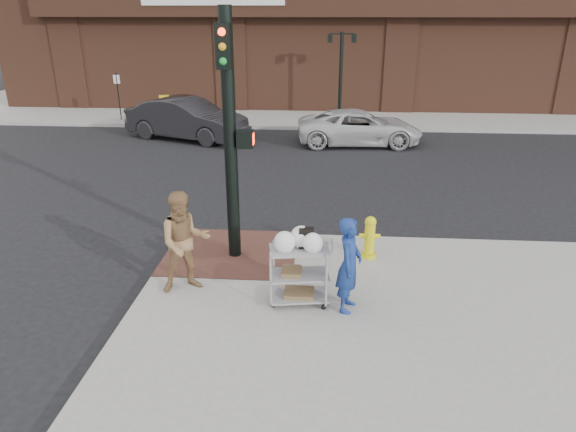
# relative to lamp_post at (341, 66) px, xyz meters

# --- Properties ---
(ground) EXTENTS (220.00, 220.00, 0.00)m
(ground) POSITION_rel_lamp_post_xyz_m (-2.00, -16.00, -2.62)
(ground) COLOR black
(ground) RESTS_ON ground
(sidewalk_far) EXTENTS (65.00, 36.00, 0.15)m
(sidewalk_far) POSITION_rel_lamp_post_xyz_m (10.50, 16.00, -2.54)
(sidewalk_far) COLOR gray
(sidewalk_far) RESTS_ON ground
(brick_curb_ramp) EXTENTS (2.80, 2.40, 0.01)m
(brick_curb_ramp) POSITION_rel_lamp_post_xyz_m (-2.60, -15.10, -2.46)
(brick_curb_ramp) COLOR #4D2F24
(brick_curb_ramp) RESTS_ON sidewalk_near
(lamp_post) EXTENTS (1.32, 0.22, 4.00)m
(lamp_post) POSITION_rel_lamp_post_xyz_m (0.00, 0.00, 0.00)
(lamp_post) COLOR black
(lamp_post) RESTS_ON sidewalk_far
(parking_sign) EXTENTS (0.05, 0.05, 2.20)m
(parking_sign) POSITION_rel_lamp_post_xyz_m (-10.50, -1.00, -1.37)
(parking_sign) COLOR black
(parking_sign) RESTS_ON sidewalk_far
(traffic_signal_pole) EXTENTS (0.61, 0.51, 5.00)m
(traffic_signal_pole) POSITION_rel_lamp_post_xyz_m (-2.48, -15.23, 0.21)
(traffic_signal_pole) COLOR black
(traffic_signal_pole) RESTS_ON sidewalk_near
(woman_blue) EXTENTS (0.55, 0.71, 1.72)m
(woman_blue) POSITION_rel_lamp_post_xyz_m (-0.16, -17.17, -1.61)
(woman_blue) COLOR navy
(woman_blue) RESTS_ON sidewalk_near
(pedestrian_tan) EXTENTS (1.15, 1.04, 1.93)m
(pedestrian_tan) POSITION_rel_lamp_post_xyz_m (-3.14, -16.70, -1.50)
(pedestrian_tan) COLOR #966E46
(pedestrian_tan) RESTS_ON sidewalk_near
(sedan_dark) EXTENTS (5.48, 3.54, 1.71)m
(sedan_dark) POSITION_rel_lamp_post_xyz_m (-6.42, -4.11, -1.76)
(sedan_dark) COLOR black
(sedan_dark) RESTS_ON ground
(minivan_white) EXTENTS (5.07, 2.56, 1.38)m
(minivan_white) POSITION_rel_lamp_post_xyz_m (0.73, -4.48, -1.93)
(minivan_white) COLOR silver
(minivan_white) RESTS_ON ground
(utility_cart) EXTENTS (1.11, 0.73, 1.43)m
(utility_cart) POSITION_rel_lamp_post_xyz_m (-1.02, -17.02, -1.82)
(utility_cart) COLOR gray
(utility_cart) RESTS_ON sidewalk_near
(fire_hydrant) EXTENTS (0.44, 0.31, 0.93)m
(fire_hydrant) POSITION_rel_lamp_post_xyz_m (0.36, -15.10, -1.99)
(fire_hydrant) COLOR yellow
(fire_hydrant) RESTS_ON sidewalk_near
(newsbox_yellow) EXTENTS (0.57, 0.54, 1.11)m
(newsbox_yellow) POSITION_rel_lamp_post_xyz_m (-8.41, -0.63, -1.91)
(newsbox_yellow) COLOR yellow
(newsbox_yellow) RESTS_ON sidewalk_far
(newsbox_blue) EXTENTS (0.48, 0.46, 0.91)m
(newsbox_blue) POSITION_rel_lamp_post_xyz_m (-7.95, -0.57, -2.01)
(newsbox_blue) COLOR #1A30AE
(newsbox_blue) RESTS_ON sidewalk_far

